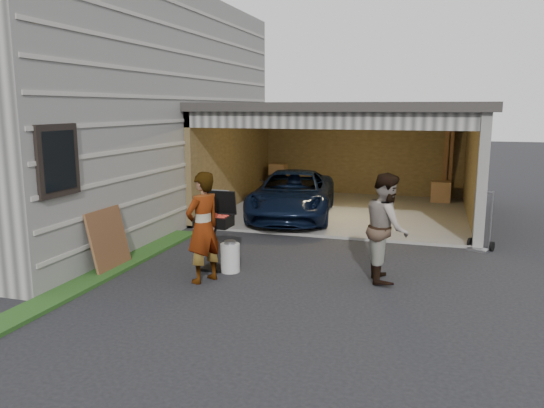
{
  "coord_description": "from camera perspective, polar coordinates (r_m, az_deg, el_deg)",
  "views": [
    {
      "loc": [
        3.0,
        -7.5,
        2.8
      ],
      "look_at": [
        0.34,
        1.09,
        1.15
      ],
      "focal_mm": 35.0,
      "sensor_mm": 36.0,
      "label": 1
    }
  ],
  "objects": [
    {
      "name": "ground",
      "position": [
        8.54,
        -4.42,
        -8.76
      ],
      "size": [
        80.0,
        80.0,
        0.0
      ],
      "primitive_type": "plane",
      "color": "black",
      "rests_on": "ground"
    },
    {
      "name": "house",
      "position": [
        14.6,
        -21.18,
        9.51
      ],
      "size": [
        7.0,
        11.0,
        5.5
      ],
      "primitive_type": "cube",
      "color": "#474744",
      "rests_on": "ground"
    },
    {
      "name": "groundcover_strip",
      "position": [
        8.8,
        -20.85,
        -8.66
      ],
      "size": [
        0.5,
        8.0,
        0.06
      ],
      "primitive_type": "cube",
      "color": "#193814",
      "rests_on": "ground"
    },
    {
      "name": "garage",
      "position": [
        14.49,
        8.32,
        6.61
      ],
      "size": [
        6.8,
        6.3,
        2.9
      ],
      "color": "#605E59",
      "rests_on": "ground"
    },
    {
      "name": "minivan",
      "position": [
        13.32,
        2.23,
        0.79
      ],
      "size": [
        2.49,
        4.39,
        1.16
      ],
      "primitive_type": "imported",
      "rotation": [
        0.0,
        0.0,
        0.14
      ],
      "color": "black",
      "rests_on": "ground"
    },
    {
      "name": "woman",
      "position": [
        8.56,
        -7.43,
        -2.52
      ],
      "size": [
        0.66,
        0.78,
        1.8
      ],
      "primitive_type": "imported",
      "rotation": [
        0.0,
        0.0,
        -2.0
      ],
      "color": "silver",
      "rests_on": "ground"
    },
    {
      "name": "man",
      "position": [
        8.77,
        12.2,
        -2.45
      ],
      "size": [
        0.84,
        0.99,
        1.77
      ],
      "primitive_type": "imported",
      "rotation": [
        0.0,
        0.0,
        1.79
      ],
      "color": "#4C221E",
      "rests_on": "ground"
    },
    {
      "name": "bbq_grill",
      "position": [
        9.23,
        -6.2,
        -2.12
      ],
      "size": [
        0.61,
        0.54,
        1.36
      ],
      "color": "black",
      "rests_on": "ground"
    },
    {
      "name": "propane_tank",
      "position": [
        9.18,
        -4.52,
        -5.78
      ],
      "size": [
        0.37,
        0.37,
        0.5
      ],
      "primitive_type": "cylinder",
      "rotation": [
        0.0,
        0.0,
        -0.14
      ],
      "color": "silver",
      "rests_on": "ground"
    },
    {
      "name": "plywood_panel",
      "position": [
        9.62,
        -17.17,
        -3.7
      ],
      "size": [
        0.27,
        0.97,
        1.07
      ],
      "primitive_type": "cube",
      "rotation": [
        0.0,
        -0.21,
        0.0
      ],
      "color": "#4F2F1B",
      "rests_on": "ground"
    },
    {
      "name": "hand_truck",
      "position": [
        11.3,
        21.49,
        -3.48
      ],
      "size": [
        0.55,
        0.5,
        1.19
      ],
      "rotation": [
        0.0,
        0.0,
        -0.43
      ],
      "color": "gray",
      "rests_on": "ground"
    }
  ]
}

